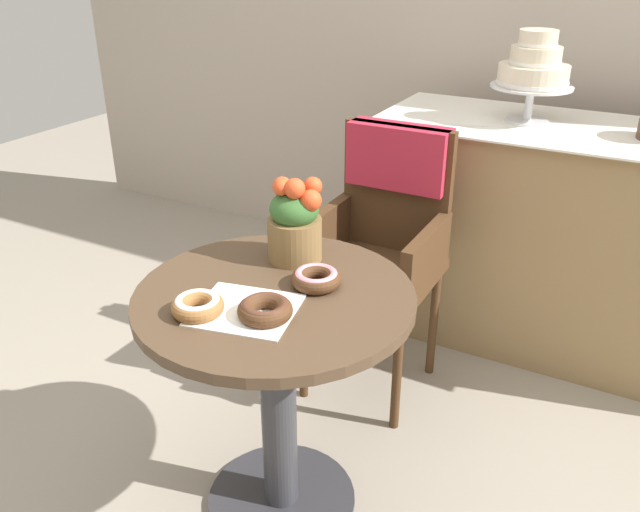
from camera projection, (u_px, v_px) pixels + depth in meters
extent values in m
plane|color=gray|center=(282.00, 500.00, 1.97)|extent=(8.00, 8.00, 0.00)
cylinder|color=#4C3826|center=(275.00, 298.00, 1.66)|extent=(0.72, 0.72, 0.03)
cylinder|color=#333338|center=(279.00, 410.00, 1.82)|extent=(0.10, 0.10, 0.69)
cylinder|color=#333338|center=(282.00, 498.00, 1.96)|extent=(0.44, 0.44, 0.02)
cube|color=#472D19|center=(372.00, 273.00, 2.28)|extent=(0.42, 0.42, 0.04)
cube|color=#472D19|center=(397.00, 189.00, 2.32)|extent=(0.40, 0.04, 0.46)
cube|color=#472D19|center=(325.00, 233.00, 2.31)|extent=(0.04, 0.38, 0.18)
cube|color=#472D19|center=(426.00, 256.00, 2.15)|extent=(0.04, 0.38, 0.18)
cube|color=#B22338|center=(399.00, 156.00, 2.27)|extent=(0.36, 0.11, 0.22)
cylinder|color=#472D19|center=(303.00, 344.00, 2.32)|extent=(0.03, 0.03, 0.45)
cylinder|color=#472D19|center=(397.00, 373.00, 2.17)|extent=(0.03, 0.03, 0.45)
cylinder|color=#472D19|center=(348.00, 300.00, 2.61)|extent=(0.03, 0.03, 0.45)
cylinder|color=#472D19|center=(433.00, 322.00, 2.45)|extent=(0.03, 0.03, 0.45)
cube|color=white|center=(245.00, 310.00, 1.57)|extent=(0.28, 0.26, 0.00)
torus|color=#4C2D19|center=(265.00, 310.00, 1.53)|extent=(0.13, 0.13, 0.04)
torus|color=#512D1E|center=(265.00, 306.00, 1.53)|extent=(0.12, 0.12, 0.02)
torus|color=#4C2D19|center=(316.00, 279.00, 1.67)|extent=(0.13, 0.13, 0.04)
torus|color=pink|center=(316.00, 275.00, 1.67)|extent=(0.11, 0.11, 0.02)
torus|color=#936033|center=(198.00, 306.00, 1.55)|extent=(0.13, 0.13, 0.04)
torus|color=white|center=(197.00, 302.00, 1.54)|extent=(0.11, 0.11, 0.02)
cylinder|color=brown|center=(295.00, 239.00, 1.80)|extent=(0.15, 0.15, 0.12)
ellipsoid|color=#38662D|center=(294.00, 209.00, 1.76)|extent=(0.14, 0.14, 0.10)
sphere|color=#E54C23|center=(311.00, 201.00, 1.72)|extent=(0.06, 0.06, 0.06)
sphere|color=#E54C23|center=(313.00, 186.00, 1.75)|extent=(0.05, 0.05, 0.05)
sphere|color=#E54C23|center=(293.00, 193.00, 1.77)|extent=(0.05, 0.05, 0.05)
sphere|color=#E54C23|center=(282.00, 187.00, 1.75)|extent=(0.05, 0.05, 0.05)
sphere|color=#E54C23|center=(282.00, 187.00, 1.72)|extent=(0.04, 0.04, 0.04)
sphere|color=#E54C23|center=(295.00, 189.00, 1.71)|extent=(0.06, 0.06, 0.06)
cube|color=#93754C|center=(570.00, 242.00, 2.56)|extent=(1.50, 0.56, 0.90)
cube|color=white|center=(591.00, 131.00, 2.37)|extent=(1.56, 0.62, 0.01)
cylinder|color=silver|center=(527.00, 121.00, 2.46)|extent=(0.16, 0.16, 0.01)
cylinder|color=silver|center=(529.00, 104.00, 2.43)|extent=(0.03, 0.03, 0.12)
cylinder|color=silver|center=(532.00, 86.00, 2.40)|extent=(0.30, 0.30, 0.01)
cylinder|color=beige|center=(533.00, 75.00, 2.39)|extent=(0.26, 0.25, 0.08)
cylinder|color=white|center=(532.00, 82.00, 2.40)|extent=(0.26, 0.26, 0.01)
cylinder|color=beige|center=(536.00, 55.00, 2.36)|extent=(0.18, 0.18, 0.06)
cylinder|color=white|center=(535.00, 62.00, 2.37)|extent=(0.19, 0.19, 0.01)
cylinder|color=beige|center=(538.00, 38.00, 2.33)|extent=(0.14, 0.14, 0.06)
cylinder|color=white|center=(538.00, 44.00, 2.34)|extent=(0.14, 0.14, 0.01)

